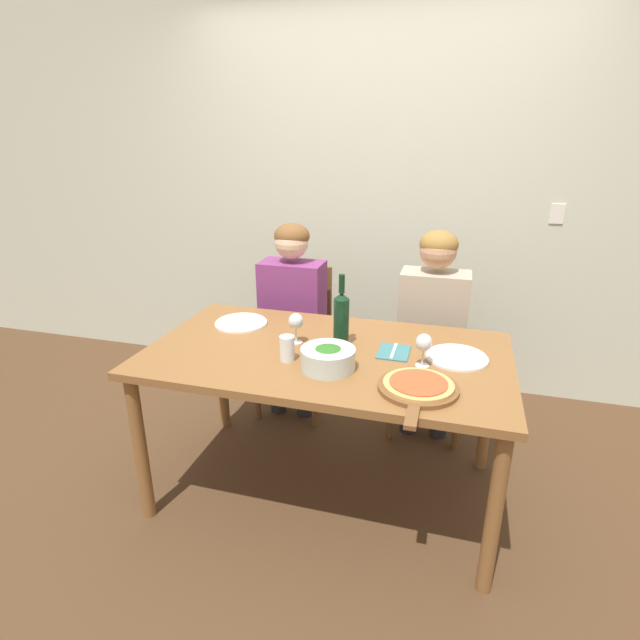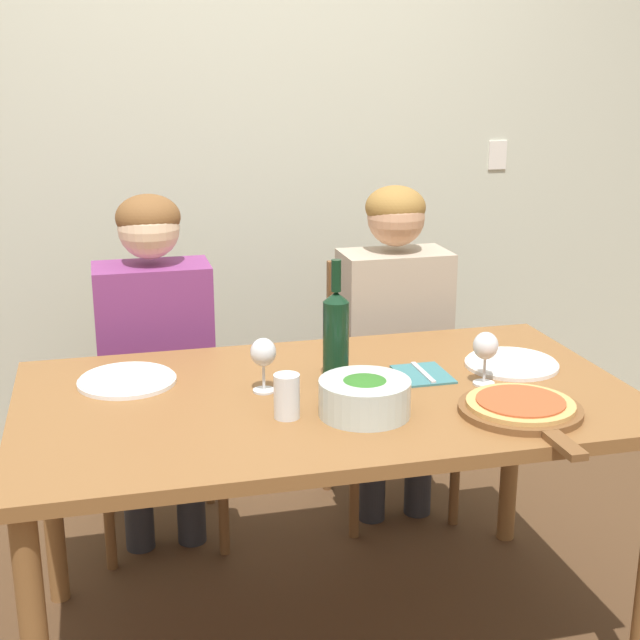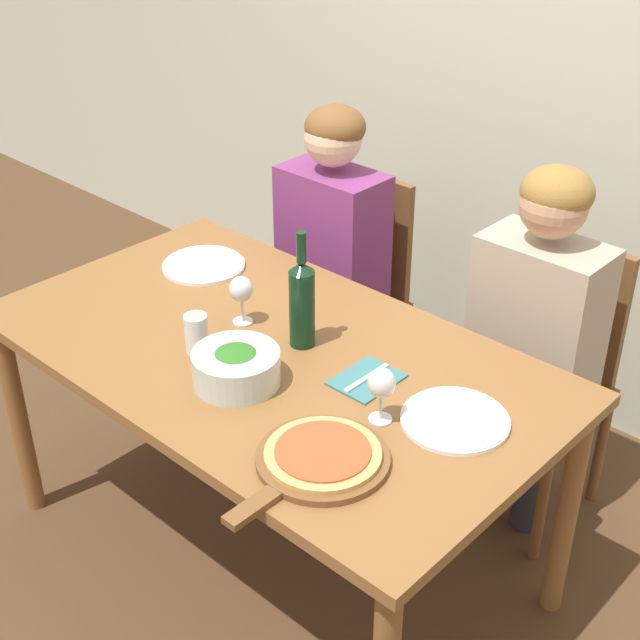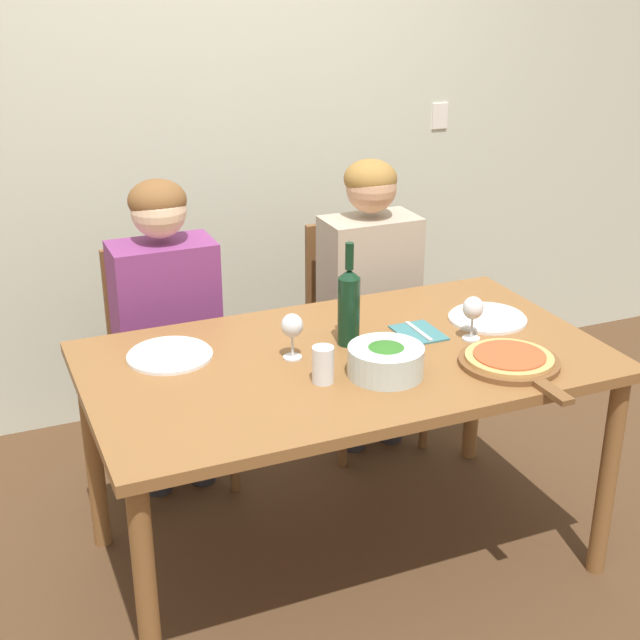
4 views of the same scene
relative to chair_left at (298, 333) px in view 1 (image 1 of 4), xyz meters
name	(u,v)px [view 1 (image 1 of 4)]	position (x,y,z in m)	size (l,w,h in m)	color
ground_plane	(326,488)	(0.41, -0.81, -0.50)	(40.00, 40.00, 0.00)	#4C331E
back_wall	(381,191)	(0.41, 0.57, 0.85)	(10.00, 0.06, 2.70)	beige
dining_table	(326,367)	(0.41, -0.81, 0.20)	(1.65, 0.94, 0.78)	brown
chair_left	(298,333)	(0.00, 0.00, 0.00)	(0.42, 0.42, 0.92)	brown
chair_right	(431,348)	(0.84, 0.00, 0.00)	(0.42, 0.42, 0.92)	brown
person_woman	(292,304)	(0.00, -0.11, 0.24)	(0.47, 0.51, 1.22)	#28282D
person_man	(433,317)	(0.84, -0.11, 0.24)	(0.47, 0.51, 1.22)	#28282D
wine_bottle	(341,318)	(0.46, -0.73, 0.41)	(0.07, 0.07, 0.35)	black
broccoli_bowl	(328,358)	(0.46, -0.99, 0.33)	(0.23, 0.23, 0.10)	silver
dinner_plate_left	(241,323)	(-0.11, -0.61, 0.29)	(0.27, 0.27, 0.02)	white
dinner_plate_right	(457,357)	(0.99, -0.74, 0.29)	(0.27, 0.27, 0.02)	white
pizza_on_board	(418,387)	(0.85, -1.08, 0.29)	(0.32, 0.46, 0.04)	brown
wine_glass_left	(296,323)	(0.25, -0.76, 0.38)	(0.07, 0.07, 0.15)	silver
wine_glass_right	(424,344)	(0.85, -0.86, 0.38)	(0.07, 0.07, 0.15)	silver
water_tumbler	(287,348)	(0.27, -0.96, 0.33)	(0.07, 0.07, 0.11)	silver
fork_on_napkin	(394,352)	(0.71, -0.75, 0.28)	(0.14, 0.18, 0.01)	#387075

